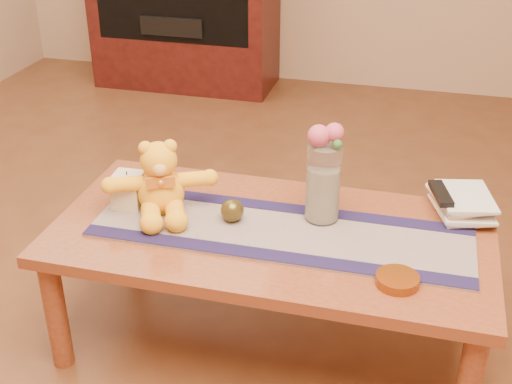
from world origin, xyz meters
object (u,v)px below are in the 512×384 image
(teddy_bear, at_px, (160,178))
(amber_dish, at_px, (397,280))
(bronze_ball, at_px, (232,210))
(tv_remote, at_px, (441,193))
(pillar_candle, at_px, (128,190))
(glass_vase, at_px, (323,183))
(book_bottom, at_px, (437,212))

(teddy_bear, relative_size, amber_dish, 2.85)
(bronze_ball, distance_m, tv_remote, 0.68)
(teddy_bear, xyz_separation_m, pillar_candle, (-0.12, -0.00, -0.06))
(glass_vase, bearing_deg, pillar_candle, -172.85)
(glass_vase, height_order, tv_remote, glass_vase)
(glass_vase, height_order, book_bottom, glass_vase)
(bronze_ball, distance_m, amber_dish, 0.58)
(pillar_candle, distance_m, bronze_ball, 0.37)
(teddy_bear, relative_size, bronze_ball, 4.67)
(pillar_candle, relative_size, tv_remote, 0.72)
(teddy_bear, relative_size, tv_remote, 2.20)
(bronze_ball, xyz_separation_m, tv_remote, (0.65, 0.21, 0.04))
(pillar_candle, height_order, bronze_ball, pillar_candle)
(tv_remote, bearing_deg, pillar_candle, 175.77)
(teddy_bear, height_order, glass_vase, glass_vase)
(amber_dish, bearing_deg, tv_remote, 76.43)
(pillar_candle, relative_size, bronze_ball, 1.52)
(teddy_bear, xyz_separation_m, amber_dish, (0.79, -0.21, -0.11))
(tv_remote, xyz_separation_m, amber_dish, (-0.10, -0.42, -0.07))
(teddy_bear, relative_size, pillar_candle, 3.07)
(amber_dish, bearing_deg, pillar_candle, 166.83)
(tv_remote, bearing_deg, book_bottom, 90.00)
(pillar_candle, distance_m, amber_dish, 0.93)
(bronze_ball, height_order, book_bottom, bronze_ball)
(pillar_candle, xyz_separation_m, book_bottom, (1.01, 0.22, -0.05))
(book_bottom, bearing_deg, glass_vase, -178.44)
(amber_dish, bearing_deg, book_bottom, 77.07)
(book_bottom, distance_m, amber_dish, 0.44)
(bronze_ball, bearing_deg, amber_dish, -20.55)
(pillar_candle, bearing_deg, amber_dish, -13.17)
(pillar_candle, bearing_deg, tv_remote, 11.54)
(tv_remote, bearing_deg, teddy_bear, 177.21)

